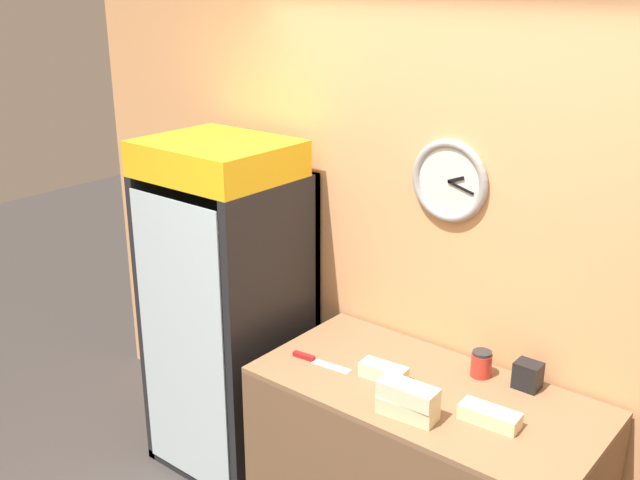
{
  "coord_description": "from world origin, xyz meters",
  "views": [
    {
      "loc": [
        1.42,
        -1.56,
        2.6
      ],
      "look_at": [
        -0.56,
        0.88,
        1.48
      ],
      "focal_mm": 42.0,
      "sensor_mm": 36.0,
      "label": 1
    }
  ],
  "objects_px": {
    "napkin_dispenser": "(528,375)",
    "chefs_knife": "(313,360)",
    "beverage_cooler": "(234,291)",
    "condiment_jar": "(481,364)",
    "sandwich_stack_middle": "(408,393)",
    "sandwich_stack_bottom": "(407,408)",
    "sandwich_flat_left": "(384,372)",
    "sandwich_flat_right": "(490,416)"
  },
  "relations": [
    {
      "from": "sandwich_stack_bottom",
      "to": "sandwich_stack_middle",
      "type": "distance_m",
      "value": 0.07
    },
    {
      "from": "beverage_cooler",
      "to": "condiment_jar",
      "type": "distance_m",
      "value": 1.39
    },
    {
      "from": "sandwich_flat_right",
      "to": "napkin_dispenser",
      "type": "height_order",
      "value": "napkin_dispenser"
    },
    {
      "from": "sandwich_stack_bottom",
      "to": "napkin_dispenser",
      "type": "distance_m",
      "value": 0.58
    },
    {
      "from": "napkin_dispenser",
      "to": "sandwich_stack_middle",
      "type": "bearing_deg",
      "value": -118.82
    },
    {
      "from": "condiment_jar",
      "to": "chefs_knife",
      "type": "bearing_deg",
      "value": -150.82
    },
    {
      "from": "beverage_cooler",
      "to": "sandwich_flat_left",
      "type": "relative_size",
      "value": 8.4
    },
    {
      "from": "beverage_cooler",
      "to": "napkin_dispenser",
      "type": "height_order",
      "value": "beverage_cooler"
    },
    {
      "from": "chefs_knife",
      "to": "napkin_dispenser",
      "type": "bearing_deg",
      "value": 24.85
    },
    {
      "from": "sandwich_stack_middle",
      "to": "condiment_jar",
      "type": "bearing_deg",
      "value": 80.86
    },
    {
      "from": "sandwich_stack_bottom",
      "to": "chefs_knife",
      "type": "relative_size",
      "value": 0.83
    },
    {
      "from": "sandwich_stack_middle",
      "to": "sandwich_flat_left",
      "type": "xyz_separation_m",
      "value": [
        -0.24,
        0.18,
        -0.07
      ]
    },
    {
      "from": "beverage_cooler",
      "to": "sandwich_flat_right",
      "type": "bearing_deg",
      "value": -5.26
    },
    {
      "from": "chefs_knife",
      "to": "sandwich_stack_middle",
      "type": "bearing_deg",
      "value": -10.72
    },
    {
      "from": "sandwich_flat_left",
      "to": "sandwich_flat_right",
      "type": "height_order",
      "value": "sandwich_flat_left"
    },
    {
      "from": "sandwich_flat_right",
      "to": "chefs_knife",
      "type": "xyz_separation_m",
      "value": [
        -0.86,
        -0.05,
        -0.02
      ]
    },
    {
      "from": "napkin_dispenser",
      "to": "chefs_knife",
      "type": "bearing_deg",
      "value": -155.15
    },
    {
      "from": "sandwich_stack_middle",
      "to": "chefs_knife",
      "type": "height_order",
      "value": "sandwich_stack_middle"
    },
    {
      "from": "sandwich_stack_middle",
      "to": "condiment_jar",
      "type": "distance_m",
      "value": 0.49
    },
    {
      "from": "beverage_cooler",
      "to": "sandwich_stack_bottom",
      "type": "distance_m",
      "value": 1.34
    },
    {
      "from": "sandwich_stack_bottom",
      "to": "chefs_knife",
      "type": "distance_m",
      "value": 0.59
    },
    {
      "from": "beverage_cooler",
      "to": "napkin_dispenser",
      "type": "relative_size",
      "value": 15.25
    },
    {
      "from": "sandwich_stack_bottom",
      "to": "chefs_knife",
      "type": "xyz_separation_m",
      "value": [
        -0.58,
        0.11,
        -0.03
      ]
    },
    {
      "from": "beverage_cooler",
      "to": "condiment_jar",
      "type": "relative_size",
      "value": 15.34
    },
    {
      "from": "beverage_cooler",
      "to": "condiment_jar",
      "type": "xyz_separation_m",
      "value": [
        1.38,
        0.17,
        -0.03
      ]
    },
    {
      "from": "sandwich_flat_left",
      "to": "chefs_knife",
      "type": "relative_size",
      "value": 0.72
    },
    {
      "from": "sandwich_flat_right",
      "to": "napkin_dispenser",
      "type": "bearing_deg",
      "value": 89.92
    },
    {
      "from": "sandwich_flat_left",
      "to": "sandwich_stack_middle",
      "type": "bearing_deg",
      "value": -37.16
    },
    {
      "from": "sandwich_flat_left",
      "to": "condiment_jar",
      "type": "bearing_deg",
      "value": 42.73
    },
    {
      "from": "chefs_knife",
      "to": "napkin_dispenser",
      "type": "distance_m",
      "value": 0.95
    },
    {
      "from": "sandwich_flat_left",
      "to": "napkin_dispenser",
      "type": "xyz_separation_m",
      "value": [
        0.52,
        0.33,
        0.03
      ]
    },
    {
      "from": "sandwich_flat_right",
      "to": "napkin_dispenser",
      "type": "xyz_separation_m",
      "value": [
        0.0,
        0.35,
        0.03
      ]
    },
    {
      "from": "chefs_knife",
      "to": "sandwich_flat_right",
      "type": "bearing_deg",
      "value": 3.56
    },
    {
      "from": "beverage_cooler",
      "to": "sandwich_flat_left",
      "type": "xyz_separation_m",
      "value": [
        1.06,
        -0.13,
        -0.05
      ]
    },
    {
      "from": "sandwich_flat_right",
      "to": "chefs_knife",
      "type": "relative_size",
      "value": 0.81
    },
    {
      "from": "condiment_jar",
      "to": "sandwich_flat_left",
      "type": "bearing_deg",
      "value": -137.27
    },
    {
      "from": "sandwich_stack_bottom",
      "to": "sandwich_stack_middle",
      "type": "xyz_separation_m",
      "value": [
        0.0,
        0.0,
        0.07
      ]
    },
    {
      "from": "sandwich_stack_bottom",
      "to": "napkin_dispenser",
      "type": "bearing_deg",
      "value": 61.18
    },
    {
      "from": "sandwich_stack_middle",
      "to": "napkin_dispenser",
      "type": "height_order",
      "value": "sandwich_stack_middle"
    },
    {
      "from": "sandwich_stack_bottom",
      "to": "chefs_knife",
      "type": "height_order",
      "value": "sandwich_stack_bottom"
    },
    {
      "from": "sandwich_stack_middle",
      "to": "napkin_dispenser",
      "type": "bearing_deg",
      "value": 61.18
    },
    {
      "from": "sandwich_flat_left",
      "to": "chefs_knife",
      "type": "distance_m",
      "value": 0.35
    }
  ]
}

